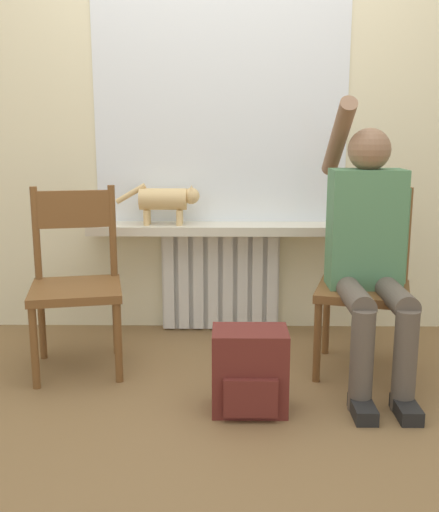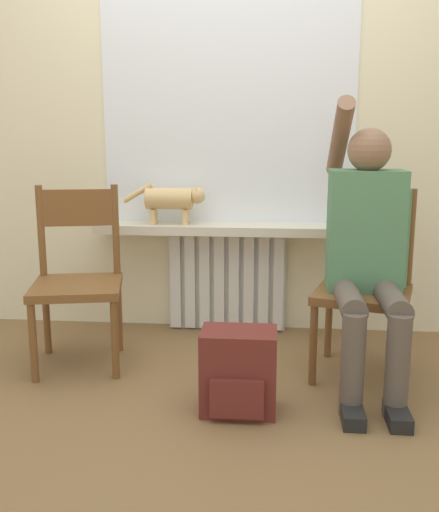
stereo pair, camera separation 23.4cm
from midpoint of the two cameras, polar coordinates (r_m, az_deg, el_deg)
ground_plane at (r=2.54m, az=1.29°, el=-15.35°), size 12.00×12.00×0.00m
wall_with_window at (r=3.49m, az=2.87°, el=15.01°), size 7.00×0.06×2.70m
radiator at (r=3.51m, az=2.63°, el=-2.36°), size 0.69×0.08×0.59m
windowsill at (r=3.38m, az=2.63°, el=2.60°), size 1.48×0.24×0.05m
window_glass at (r=3.45m, az=2.83°, el=13.81°), size 1.42×0.01×1.27m
chair_left at (r=3.03m, az=-11.24°, el=-1.97°), size 0.50×0.50×0.89m
chair_right at (r=2.95m, az=15.86°, el=-2.55°), size 0.52×0.52×0.89m
person at (r=2.80m, az=16.27°, el=0.83°), size 0.36×0.99×1.31m
cat at (r=3.37m, az=-2.48°, el=5.42°), size 0.47×0.12×0.23m
backpack at (r=2.54m, az=4.52°, el=-11.00°), size 0.31×0.24×0.35m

